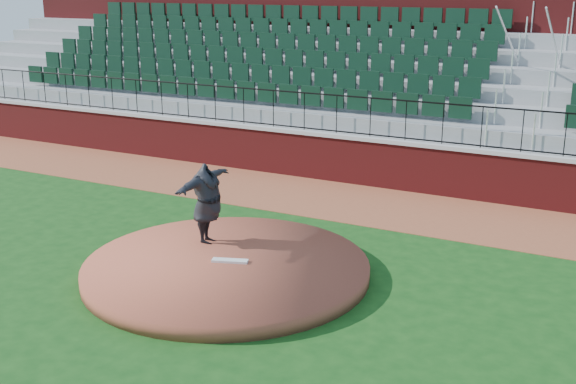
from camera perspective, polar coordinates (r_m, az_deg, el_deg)
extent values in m
plane|color=#124012|center=(12.95, -3.09, -7.20)|extent=(90.00, 90.00, 0.00)
cube|color=brown|center=(17.51, 5.91, -0.86)|extent=(34.00, 3.20, 0.01)
cube|color=maroon|center=(18.80, 7.77, 2.16)|extent=(34.00, 0.35, 1.20)
cube|color=#B7B7B7|center=(18.65, 7.85, 4.10)|extent=(34.00, 0.45, 0.10)
cube|color=maroon|center=(23.64, 12.65, 10.13)|extent=(34.00, 0.50, 5.50)
cylinder|color=brown|center=(13.27, -4.88, -6.06)|extent=(5.21, 5.21, 0.25)
cube|color=white|center=(13.22, -4.62, -5.45)|extent=(0.68, 0.37, 0.04)
imported|color=black|center=(13.98, -6.42, -0.90)|extent=(0.71, 2.00, 1.59)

